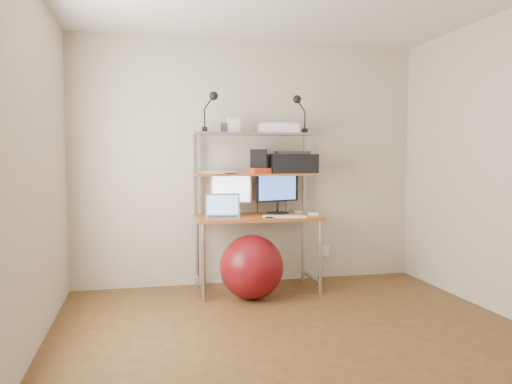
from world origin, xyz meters
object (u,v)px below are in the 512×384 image
monitor_black (277,190)px  laptop (223,213)px  exercise_ball (252,267)px  printer (292,163)px  monitor_silver (231,191)px

monitor_black → laptop: bearing=-172.6°
exercise_ball → laptop: bearing=146.2°
laptop → exercise_ball: size_ratio=0.61×
printer → exercise_ball: 1.16m
exercise_ball → monitor_silver: bearing=108.3°
printer → exercise_ball: size_ratio=0.80×
monitor_silver → printer: size_ratio=0.96×
monitor_silver → printer: bearing=12.9°
monitor_silver → exercise_ball: monitor_silver is taller
monitor_black → printer: size_ratio=1.02×
monitor_silver → exercise_ball: bearing=-60.3°
laptop → printer: 0.92m
monitor_black → monitor_silver: bearing=169.2°
exercise_ball → printer: bearing=38.1°
monitor_silver → laptop: monitor_silver is taller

